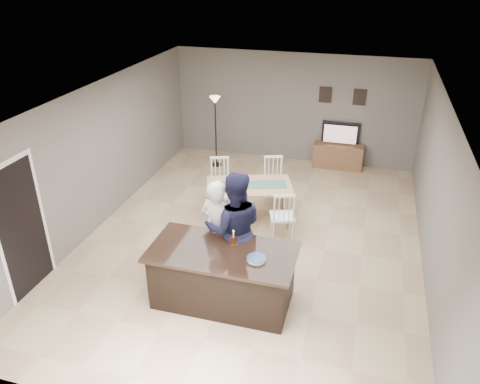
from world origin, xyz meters
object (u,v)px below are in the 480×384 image
(woman, at_px, (218,231))
(man, at_px, (234,229))
(television, at_px, (340,133))
(dining_table, at_px, (249,191))
(tv_console, at_px, (338,156))
(birthday_cake, at_px, (234,240))
(plate_stack, at_px, (256,259))
(kitchen_island, at_px, (223,276))
(floor_lamp, at_px, (215,113))

(woman, bearing_deg, man, -160.92)
(television, distance_m, woman, 5.29)
(dining_table, bearing_deg, tv_console, 46.40)
(birthday_cake, bearing_deg, plate_stack, -37.63)
(kitchen_island, relative_size, dining_table, 0.96)
(television, xyz_separation_m, floor_lamp, (-2.94, -0.76, 0.50))
(tv_console, bearing_deg, television, 90.00)
(plate_stack, xyz_separation_m, dining_table, (-0.78, 2.57, -0.29))
(television, height_order, plate_stack, television)
(woman, height_order, dining_table, woman)
(woman, relative_size, floor_lamp, 0.99)
(woman, relative_size, dining_table, 0.78)
(kitchen_island, xyz_separation_m, dining_table, (-0.25, 2.47, 0.18))
(television, xyz_separation_m, dining_table, (-1.45, -3.17, -0.23))
(tv_console, distance_m, dining_table, 3.44)
(kitchen_island, relative_size, woman, 1.23)
(floor_lamp, bearing_deg, tv_console, 13.19)
(tv_console, bearing_deg, kitchen_island, -102.16)
(kitchen_island, distance_m, man, 0.74)
(woman, height_order, birthday_cake, woman)
(tv_console, xyz_separation_m, birthday_cake, (-1.10, -5.33, 0.65))
(dining_table, bearing_deg, woman, -108.34)
(woman, relative_size, plate_stack, 6.25)
(tv_console, bearing_deg, woman, -106.09)
(man, relative_size, plate_stack, 6.82)
(tv_console, distance_m, man, 5.20)
(television, distance_m, floor_lamp, 3.07)
(woman, xyz_separation_m, plate_stack, (0.78, -0.64, 0.05))
(tv_console, height_order, floor_lamp, floor_lamp)
(tv_console, height_order, man, man)
(kitchen_island, bearing_deg, television, 77.99)
(television, bearing_deg, tv_console, 90.00)
(kitchen_island, height_order, plate_stack, plate_stack)
(man, bearing_deg, birthday_cake, 86.90)
(television, relative_size, dining_table, 0.41)
(kitchen_island, bearing_deg, tv_console, 77.84)
(woman, distance_m, man, 0.28)
(kitchen_island, xyz_separation_m, man, (0.02, 0.55, 0.50))
(woman, bearing_deg, kitchen_island, 133.36)
(woman, height_order, man, man)
(television, relative_size, plate_stack, 3.28)
(tv_console, xyz_separation_m, dining_table, (-1.45, -3.10, 0.34))
(plate_stack, height_order, floor_lamp, floor_lamp)
(man, distance_m, birthday_cake, 0.32)
(kitchen_island, xyz_separation_m, tv_console, (1.20, 5.57, -0.15))
(plate_stack, bearing_deg, woman, 140.53)
(plate_stack, xyz_separation_m, floor_lamp, (-2.27, 4.97, 0.44))
(tv_console, distance_m, television, 0.57)
(birthday_cake, xyz_separation_m, dining_table, (-0.35, 2.23, -0.32))
(kitchen_island, relative_size, tv_console, 1.79)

